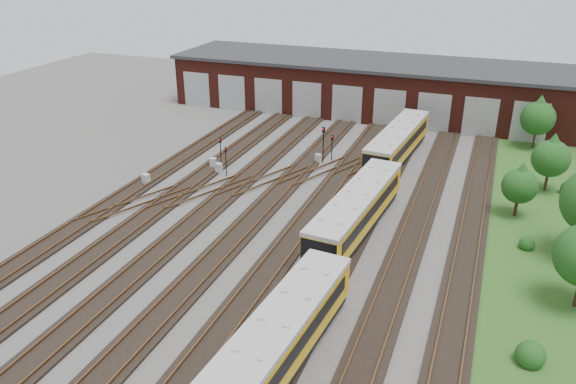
% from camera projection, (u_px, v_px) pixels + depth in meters
% --- Properties ---
extents(ground, '(120.00, 120.00, 0.00)m').
position_uv_depth(ground, '(239.00, 269.00, 37.24)').
color(ground, '#474542').
rests_on(ground, ground).
extents(track_network, '(30.40, 70.00, 0.33)m').
position_uv_depth(track_network, '(240.00, 263.00, 37.75)').
color(track_network, black).
rests_on(track_network, ground).
extents(maintenance_shed, '(51.00, 12.50, 6.35)m').
position_uv_depth(maintenance_shed, '(375.00, 86.00, 69.94)').
color(maintenance_shed, '#4D1A13').
rests_on(maintenance_shed, ground).
extents(grass_verge, '(8.00, 55.00, 0.05)m').
position_uv_depth(grass_verge, '(543.00, 249.00, 39.59)').
color(grass_verge, '#244F1A').
rests_on(grass_verge, ground).
extents(metro_train, '(3.83, 46.54, 2.97)m').
position_uv_depth(metro_train, '(357.00, 211.00, 40.97)').
color(metro_train, black).
rests_on(metro_train, ground).
extents(signal_mast_0, '(0.25, 0.24, 2.92)m').
position_uv_depth(signal_mast_0, '(221.00, 149.00, 53.04)').
color(signal_mast_0, black).
rests_on(signal_mast_0, ground).
extents(signal_mast_1, '(0.24, 0.23, 2.79)m').
position_uv_depth(signal_mast_1, '(226.00, 158.00, 51.02)').
color(signal_mast_1, black).
rests_on(signal_mast_1, ground).
extents(signal_mast_2, '(0.31, 0.30, 3.60)m').
position_uv_depth(signal_mast_2, '(323.00, 140.00, 53.96)').
color(signal_mast_2, black).
rests_on(signal_mast_2, ground).
extents(signal_mast_3, '(0.24, 0.23, 2.59)m').
position_uv_depth(signal_mast_3, '(332.00, 144.00, 54.72)').
color(signal_mast_3, black).
rests_on(signal_mast_3, ground).
extents(relay_cabinet_0, '(0.75, 0.68, 1.04)m').
position_uv_depth(relay_cabinet_0, '(146.00, 180.00, 49.69)').
color(relay_cabinet_0, '#ACAFB1').
rests_on(relay_cabinet_0, ground).
extents(relay_cabinet_1, '(0.73, 0.67, 0.99)m').
position_uv_depth(relay_cabinet_1, '(213.00, 163.00, 53.36)').
color(relay_cabinet_1, '#ACAFB1').
rests_on(relay_cabinet_1, ground).
extents(relay_cabinet_2, '(0.62, 0.52, 0.99)m').
position_uv_depth(relay_cabinet_2, '(219.00, 168.00, 52.16)').
color(relay_cabinet_2, '#ACAFB1').
rests_on(relay_cabinet_2, ground).
extents(relay_cabinet_3, '(0.66, 0.59, 0.93)m').
position_uv_depth(relay_cabinet_3, '(318.00, 159.00, 54.53)').
color(relay_cabinet_3, '#ACAFB1').
rests_on(relay_cabinet_3, ground).
extents(relay_cabinet_4, '(0.58, 0.51, 0.87)m').
position_uv_depth(relay_cabinet_4, '(373.00, 198.00, 46.35)').
color(relay_cabinet_4, '#ACAFB1').
rests_on(relay_cabinet_4, ground).
extents(tree_0, '(3.44, 3.44, 5.70)m').
position_uv_depth(tree_0, '(539.00, 114.00, 57.11)').
color(tree_0, black).
rests_on(tree_0, ground).
extents(tree_1, '(3.18, 3.18, 5.26)m').
position_uv_depth(tree_1, '(552.00, 154.00, 47.37)').
color(tree_1, black).
rests_on(tree_1, ground).
extents(tree_3, '(2.74, 2.74, 4.55)m').
position_uv_depth(tree_3, '(521.00, 182.00, 43.14)').
color(tree_3, black).
rests_on(tree_3, ground).
extents(bush_0, '(1.52, 1.52, 1.52)m').
position_uv_depth(bush_0, '(531.00, 352.00, 28.66)').
color(bush_0, '#134212').
rests_on(bush_0, ground).
extents(bush_1, '(1.09, 1.09, 1.09)m').
position_uv_depth(bush_1, '(527.00, 242.00, 39.41)').
color(bush_1, '#134212').
rests_on(bush_1, ground).
extents(bush_2, '(1.37, 1.37, 1.37)m').
position_uv_depth(bush_2, '(569.00, 187.00, 47.81)').
color(bush_2, '#134212').
rests_on(bush_2, ground).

